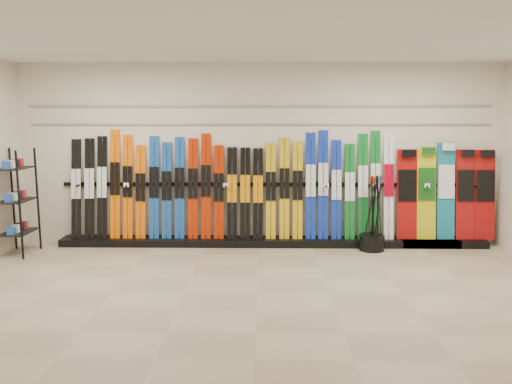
{
  "coord_description": "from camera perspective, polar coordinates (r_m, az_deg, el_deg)",
  "views": [
    {
      "loc": [
        0.08,
        -5.82,
        2.16
      ],
      "look_at": [
        -0.03,
        1.0,
        1.1
      ],
      "focal_mm": 35.0,
      "sensor_mm": 36.0,
      "label": 1
    }
  ],
  "objects": [
    {
      "name": "floor",
      "position": [
        6.21,
        0.12,
        -11.52
      ],
      "size": [
        8.0,
        8.0,
        0.0
      ],
      "primitive_type": "plane",
      "color": "tan",
      "rests_on": "ground"
    },
    {
      "name": "back_wall",
      "position": [
        8.35,
        0.35,
        4.3
      ],
      "size": [
        8.0,
        0.0,
        8.0
      ],
      "primitive_type": "plane",
      "rotation": [
        1.57,
        0.0,
        0.0
      ],
      "color": "beige",
      "rests_on": "floor"
    },
    {
      "name": "ceiling",
      "position": [
        5.88,
        0.13,
        17.03
      ],
      "size": [
        8.0,
        8.0,
        0.0
      ],
      "primitive_type": "plane",
      "rotation": [
        3.14,
        0.0,
        0.0
      ],
      "color": "silver",
      "rests_on": "back_wall"
    },
    {
      "name": "ski_rack_base",
      "position": [
        8.37,
        1.88,
        -5.7
      ],
      "size": [
        8.0,
        0.4,
        0.12
      ],
      "primitive_type": "cube",
      "color": "black",
      "rests_on": "floor"
    },
    {
      "name": "skis",
      "position": [
        8.29,
        -2.69,
        0.4
      ],
      "size": [
        5.37,
        0.29,
        1.8
      ],
      "color": "black",
      "rests_on": "ski_rack_base"
    },
    {
      "name": "snowboards",
      "position": [
        8.81,
        20.85,
        -0.16
      ],
      "size": [
        1.61,
        0.24,
        1.59
      ],
      "color": "#990C0C",
      "rests_on": "ski_rack_base"
    },
    {
      "name": "accessory_rack",
      "position": [
        8.55,
        -25.73,
        -1.06
      ],
      "size": [
        0.4,
        0.6,
        1.65
      ],
      "primitive_type": "cube",
      "color": "black",
      "rests_on": "floor"
    },
    {
      "name": "pole_bin",
      "position": [
        8.27,
        13.08,
        -5.65
      ],
      "size": [
        0.4,
        0.4,
        0.25
      ],
      "primitive_type": "cylinder",
      "color": "black",
      "rests_on": "floor"
    },
    {
      "name": "ski_poles",
      "position": [
        8.18,
        13.45,
        -2.34
      ],
      "size": [
        0.3,
        0.35,
        1.18
      ],
      "color": "black",
      "rests_on": "pole_bin"
    },
    {
      "name": "slatwall_rail_0",
      "position": [
        8.31,
        0.36,
        7.73
      ],
      "size": [
        7.6,
        0.02,
        0.03
      ],
      "primitive_type": "cube",
      "color": "gray",
      "rests_on": "back_wall"
    },
    {
      "name": "slatwall_rail_1",
      "position": [
        8.31,
        0.36,
        9.8
      ],
      "size": [
        7.6,
        0.02,
        0.03
      ],
      "primitive_type": "cube",
      "color": "gray",
      "rests_on": "back_wall"
    }
  ]
}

